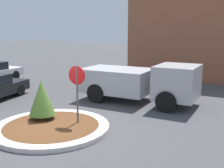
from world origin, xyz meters
name	(u,v)px	position (x,y,z in m)	size (l,w,h in m)	color
ground_plane	(52,129)	(0.00, 0.00, 0.00)	(120.00, 120.00, 0.00)	#474749
traffic_island	(52,127)	(0.00, 0.00, 0.08)	(4.32, 4.32, 0.17)	beige
stop_sign	(77,84)	(0.67, 0.75, 1.65)	(0.72, 0.07, 2.37)	#4C4C51
island_shrub	(42,98)	(-0.81, 0.43, 1.03)	(1.04, 1.04, 1.56)	brown
utility_truck	(139,81)	(1.39, 5.21, 1.08)	(5.89, 2.44, 2.02)	#B2B2B7
storefront_building	(209,29)	(3.09, 15.00, 3.70)	(10.97, 6.07, 7.38)	#93563D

